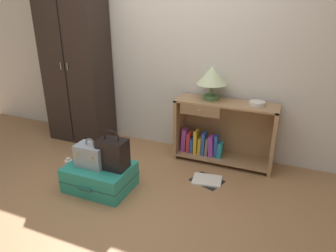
# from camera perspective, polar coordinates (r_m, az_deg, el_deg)

# --- Properties ---
(ground_plane) EXTENTS (9.00, 9.00, 0.00)m
(ground_plane) POSITION_cam_1_polar(r_m,az_deg,el_deg) (3.01, -9.87, -14.34)
(ground_plane) COLOR #9E7047
(back_wall) EXTENTS (6.40, 0.10, 2.60)m
(back_wall) POSITION_cam_1_polar(r_m,az_deg,el_deg) (3.80, 1.27, 14.87)
(back_wall) COLOR beige
(back_wall) RESTS_ON ground_plane
(wardrobe) EXTENTS (0.81, 0.47, 2.09)m
(wardrobe) POSITION_cam_1_polar(r_m,az_deg,el_deg) (4.22, -16.70, 11.16)
(wardrobe) COLOR black
(wardrobe) RESTS_ON ground_plane
(bookshelf) EXTENTS (1.14, 0.36, 0.74)m
(bookshelf) POSITION_cam_1_polar(r_m,az_deg,el_deg) (3.63, 9.61, -1.23)
(bookshelf) COLOR #A37A51
(bookshelf) RESTS_ON ground_plane
(table_lamp) EXTENTS (0.34, 0.34, 0.38)m
(table_lamp) POSITION_cam_1_polar(r_m,az_deg,el_deg) (3.48, 8.18, 9.09)
(table_lamp) COLOR #4C7542
(table_lamp) RESTS_ON bookshelf
(bowl) EXTENTS (0.17, 0.17, 0.04)m
(bowl) POSITION_cam_1_polar(r_m,az_deg,el_deg) (3.43, 16.25, 4.05)
(bowl) COLOR silver
(bowl) RESTS_ON bookshelf
(suitcase_large) EXTENTS (0.65, 0.50, 0.26)m
(suitcase_large) POSITION_cam_1_polar(r_m,az_deg,el_deg) (3.23, -12.52, -9.17)
(suitcase_large) COLOR teal
(suitcase_large) RESTS_ON ground_plane
(train_case) EXTENTS (0.30, 0.20, 0.30)m
(train_case) POSITION_cam_1_polar(r_m,az_deg,el_deg) (3.13, -14.10, -5.28)
(train_case) COLOR #8E99A3
(train_case) RESTS_ON suitcase_large
(handbag) EXTENTS (0.28, 0.19, 0.40)m
(handbag) POSITION_cam_1_polar(r_m,az_deg,el_deg) (3.03, -10.23, -5.06)
(handbag) COLOR black
(handbag) RESTS_ON suitcase_large
(bottle) EXTENTS (0.08, 0.08, 0.22)m
(bottle) POSITION_cam_1_polar(r_m,az_deg,el_deg) (3.52, -17.89, -7.41)
(bottle) COLOR white
(bottle) RESTS_ON ground_plane
(open_book_on_floor) EXTENTS (0.38, 0.34, 0.02)m
(open_book_on_floor) POSITION_cam_1_polar(r_m,az_deg,el_deg) (3.35, 7.27, -9.96)
(open_book_on_floor) COLOR white
(open_book_on_floor) RESTS_ON ground_plane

